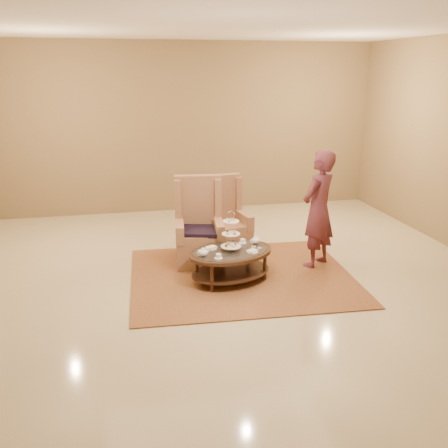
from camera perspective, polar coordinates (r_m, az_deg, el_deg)
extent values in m
plane|color=beige|center=(7.26, 0.76, -6.49)|extent=(8.00, 8.00, 0.00)
cube|color=white|center=(7.26, 0.76, -6.49)|extent=(8.00, 8.00, 0.02)
cube|color=olive|center=(10.65, -4.11, 10.85)|extent=(8.00, 0.04, 3.50)
cube|color=#976435|center=(7.40, 2.00, -5.95)|extent=(3.35, 2.84, 0.02)
cylinder|color=black|center=(6.80, -1.40, -6.31)|extent=(0.06, 0.06, 0.41)
cylinder|color=black|center=(7.22, 4.67, -4.93)|extent=(0.06, 0.06, 0.41)
cylinder|color=black|center=(7.17, -3.13, -5.05)|extent=(0.06, 0.06, 0.41)
cylinder|color=black|center=(7.57, 2.74, -3.82)|extent=(0.06, 0.06, 0.41)
cylinder|color=silver|center=(7.00, 0.80, -1.05)|extent=(0.01, 0.01, 0.51)
torus|color=silver|center=(6.92, 0.81, 0.98)|extent=(0.13, 0.05, 0.13)
cylinder|color=white|center=(7.06, 0.80, -2.56)|extent=(0.36, 0.36, 0.01)
cylinder|color=white|center=(7.00, 0.80, -1.13)|extent=(0.32, 0.32, 0.01)
cylinder|color=white|center=(6.95, 0.81, 0.32)|extent=(0.28, 0.28, 0.01)
cylinder|color=#B85E6A|center=(7.09, 1.35, -2.28)|extent=(0.05, 0.05, 0.03)
cylinder|color=#DAB96D|center=(7.12, 0.47, -2.20)|extent=(0.05, 0.05, 0.03)
cylinder|color=brown|center=(7.02, 0.24, -2.50)|extent=(0.05, 0.05, 0.03)
cylinder|color=beige|center=(6.99, 1.13, -2.58)|extent=(0.05, 0.05, 0.03)
ellipsoid|color=#DAB96D|center=(7.05, 1.19, -0.84)|extent=(0.06, 0.06, 0.03)
ellipsoid|color=brown|center=(7.04, 0.38, -0.85)|extent=(0.06, 0.06, 0.03)
ellipsoid|color=beige|center=(6.95, 0.41, -1.10)|extent=(0.06, 0.06, 0.03)
ellipsoid|color=#B85E6A|center=(6.95, 1.24, -1.09)|extent=(0.06, 0.06, 0.03)
cube|color=brown|center=(7.00, 1.03, 0.57)|extent=(0.05, 0.04, 0.02)
cube|color=beige|center=(6.97, 0.35, 0.50)|extent=(0.05, 0.04, 0.02)
cube|color=#B85E6A|center=(6.89, 0.59, 0.30)|extent=(0.05, 0.04, 0.02)
cube|color=#DAB96D|center=(6.92, 1.28, 0.37)|extent=(0.05, 0.04, 0.02)
ellipsoid|color=white|center=(6.84, -2.39, -3.28)|extent=(0.16, 0.16, 0.10)
cylinder|color=white|center=(6.82, -2.40, -2.87)|extent=(0.07, 0.07, 0.01)
sphere|color=white|center=(6.82, -2.40, -2.77)|extent=(0.03, 0.03, 0.02)
cone|color=white|center=(6.87, -1.82, -3.13)|extent=(0.08, 0.05, 0.05)
torus|color=white|center=(6.82, -2.85, -3.37)|extent=(0.07, 0.03, 0.07)
ellipsoid|color=white|center=(7.33, 3.65, -1.88)|extent=(0.16, 0.16, 0.10)
cylinder|color=white|center=(7.32, 3.65, -1.50)|extent=(0.07, 0.07, 0.01)
sphere|color=white|center=(7.31, 3.65, -1.40)|extent=(0.03, 0.03, 0.02)
cone|color=white|center=(7.37, 4.15, -1.74)|extent=(0.08, 0.05, 0.05)
torus|color=white|center=(7.30, 3.24, -1.96)|extent=(0.07, 0.03, 0.07)
cylinder|color=white|center=(6.79, -0.66, -3.91)|extent=(0.14, 0.14, 0.01)
cylinder|color=white|center=(6.78, -0.66, -3.66)|extent=(0.08, 0.08, 0.06)
torus|color=white|center=(6.79, -0.37, -3.60)|extent=(0.04, 0.02, 0.04)
cylinder|color=white|center=(7.38, 2.13, -2.15)|extent=(0.14, 0.14, 0.01)
cylinder|color=white|center=(7.37, 2.13, -1.92)|extent=(0.08, 0.08, 0.06)
torus|color=white|center=(7.39, 2.39, -1.87)|extent=(0.04, 0.02, 0.04)
cylinder|color=white|center=(7.16, -1.47, -2.78)|extent=(0.21, 0.21, 0.01)
cube|color=beige|center=(7.15, -1.47, -2.67)|extent=(0.18, 0.16, 0.02)
cylinder|color=white|center=(7.03, 3.24, -3.18)|extent=(0.21, 0.21, 0.01)
cube|color=beige|center=(7.03, 3.24, -3.07)|extent=(0.18, 0.16, 0.02)
cylinder|color=white|center=(7.01, -1.96, -3.00)|extent=(0.06, 0.06, 0.06)
cylinder|color=white|center=(7.16, 4.08, -2.77)|extent=(0.07, 0.07, 0.01)
cylinder|color=#B85E6A|center=(7.16, 4.08, -2.69)|extent=(0.05, 0.05, 0.01)
cylinder|color=white|center=(7.21, 3.40, -2.61)|extent=(0.07, 0.07, 0.01)
cylinder|color=brown|center=(7.21, 3.40, -2.53)|extent=(0.05, 0.05, 0.01)
cylinder|color=white|center=(7.06, -2.71, -3.05)|extent=(0.07, 0.07, 0.01)
cylinder|color=beige|center=(7.05, -2.71, -2.97)|extent=(0.05, 0.05, 0.01)
cube|color=#A16E4C|center=(7.82, -2.82, -3.01)|extent=(0.80, 0.80, 0.44)
cube|color=#A16E4C|center=(7.69, -2.83, -1.25)|extent=(0.68, 0.68, 0.10)
cube|color=#A16E4C|center=(7.97, -2.99, 0.82)|extent=(0.74, 0.22, 1.35)
cube|color=#A16E4C|center=(7.84, -5.29, 2.86)|extent=(0.13, 0.24, 0.62)
cube|color=#A16E4C|center=(7.87, -0.74, 2.99)|extent=(0.13, 0.24, 0.62)
cube|color=#A16E4C|center=(7.65, -5.09, -0.73)|extent=(0.20, 0.66, 0.27)
cube|color=#A16E4C|center=(7.68, -0.60, -0.59)|extent=(0.20, 0.66, 0.27)
cube|color=black|center=(7.63, -2.83, -0.81)|extent=(0.68, 0.65, 0.06)
cube|color=#A16E4C|center=(8.32, 0.32, -1.85)|extent=(0.78, 0.78, 0.41)
cube|color=#A16E4C|center=(8.20, 0.45, -0.29)|extent=(0.67, 0.67, 0.10)
cube|color=#A16E4C|center=(8.44, -0.41, 1.46)|extent=(0.69, 0.25, 1.26)
cube|color=#A16E4C|center=(8.23, -2.19, 3.14)|extent=(0.13, 0.23, 0.58)
cube|color=#A16E4C|center=(8.44, 1.53, 3.50)|extent=(0.13, 0.23, 0.58)
cube|color=#A16E4C|center=(8.08, -1.39, 0.01)|extent=(0.22, 0.62, 0.25)
cube|color=#A16E4C|center=(8.28, 2.25, 0.44)|extent=(0.22, 0.62, 0.25)
imported|color=#5D2832|center=(7.66, 10.74, 1.64)|extent=(0.79, 0.74, 1.81)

